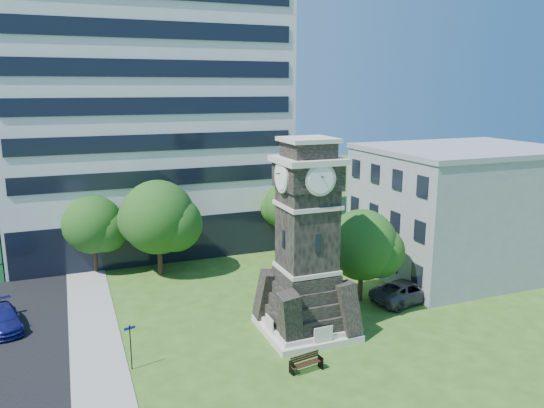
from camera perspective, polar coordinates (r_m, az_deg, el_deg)
name	(u,v)px	position (r m, az deg, el deg)	size (l,w,h in m)	color
ground	(273,354)	(31.89, 0.12, -15.81)	(160.00, 160.00, 0.00)	#315518
sidewalk	(96,344)	(34.59, -18.42, -14.06)	(3.00, 70.00, 0.06)	gray
clock_tower	(307,251)	(32.62, 3.75, -5.09)	(5.40, 5.40, 12.22)	beige
office_tall	(141,97)	(52.45, -13.88, 11.14)	(26.20, 15.11, 28.60)	silver
office_low	(461,209)	(46.68, 19.70, -0.52)	(15.20, 12.20, 10.40)	#939599
car_street_north	(3,319)	(38.53, -26.97, -10.94)	(1.92, 4.72, 1.37)	navy
car_east_lot	(407,291)	(39.84, 14.35, -9.02)	(2.59, 5.61, 1.56)	#46464B
park_bench	(306,362)	(30.06, 3.65, -16.63)	(1.84, 0.49, 0.95)	black
street_sign	(130,342)	(30.59, -14.99, -14.15)	(0.62, 0.06, 2.59)	black
tree_nw	(94,226)	(45.94, -18.62, -2.27)	(5.34, 4.85, 6.53)	#332114
tree_nc	(159,219)	(43.63, -12.04, -1.62)	(6.59, 5.99, 7.89)	#332114
tree_ne	(288,208)	(48.44, 1.78, -0.41)	(4.93, 4.48, 6.75)	#332114
tree_east	(363,247)	(38.23, 9.72, -4.57)	(5.58, 5.07, 6.73)	#332114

